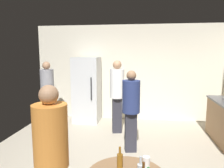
{
  "coord_description": "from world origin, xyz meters",
  "views": [
    {
      "loc": [
        0.4,
        -3.5,
        1.92
      ],
      "look_at": [
        -0.2,
        0.74,
        1.3
      ],
      "focal_mm": 34.34,
      "sensor_mm": 36.0,
      "label": 1
    }
  ],
  "objects": [
    {
      "name": "person_in_white_shirt",
      "position": [
        -0.18,
        1.47,
        1.03
      ],
      "size": [
        0.41,
        0.41,
        1.75
      ],
      "rotation": [
        0.0,
        0.0,
        -1.34
      ],
      "color": "#2D2D38",
      "rests_on": "ground_plane"
    },
    {
      "name": "refrigerator",
      "position": [
        -1.12,
        2.2,
        0.9
      ],
      "size": [
        0.7,
        0.68,
        1.8
      ],
      "color": "silver",
      "rests_on": "ground_plane"
    },
    {
      "name": "beer_bottle_amber",
      "position": [
        0.19,
        -1.43,
        0.82
      ],
      "size": [
        0.06,
        0.06,
        0.23
      ],
      "color": "#8C5919",
      "rests_on": "foreground_table"
    },
    {
      "name": "wall_back",
      "position": [
        0.0,
        2.63,
        1.35
      ],
      "size": [
        5.32,
        0.06,
        2.7
      ],
      "primitive_type": "cube",
      "color": "silver",
      "rests_on": "ground_plane"
    },
    {
      "name": "person_in_orange_shirt",
      "position": [
        -0.48,
        -1.6,
        0.95
      ],
      "size": [
        0.39,
        0.39,
        1.62
      ],
      "rotation": [
        0.0,
        0.0,
        0.16
      ],
      "color": "#2D2D38",
      "rests_on": "ground_plane"
    },
    {
      "name": "person_in_navy_shirt",
      "position": [
        0.2,
        0.51,
        0.93
      ],
      "size": [
        0.4,
        0.4,
        1.59
      ],
      "rotation": [
        0.0,
        0.0,
        -1.37
      ],
      "color": "#2D2D38",
      "rests_on": "ground_plane"
    },
    {
      "name": "ground_plane",
      "position": [
        0.0,
        0.0,
        -0.05
      ],
      "size": [
        5.2,
        5.2,
        0.1
      ],
      "primitive_type": "cube",
      "color": "#B2A893"
    },
    {
      "name": "person_in_gray_shirt",
      "position": [
        -2.01,
        1.65,
        1.0
      ],
      "size": [
        0.4,
        0.4,
        1.7
      ],
      "rotation": [
        0.0,
        0.0,
        -1.36
      ],
      "color": "#2D2D38",
      "rests_on": "ground_plane"
    },
    {
      "name": "plastic_cup_white",
      "position": [
        0.46,
        -1.36,
        0.79
      ],
      "size": [
        0.08,
        0.08,
        0.11
      ],
      "primitive_type": "cylinder",
      "color": "white",
      "rests_on": "foreground_table"
    }
  ]
}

